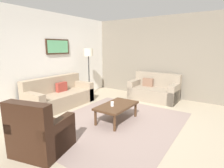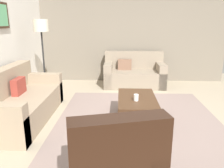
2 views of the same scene
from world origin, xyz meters
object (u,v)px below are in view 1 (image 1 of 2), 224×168
armchair_leather (40,136)px  lamp_standing (89,57)px  cup (112,104)px  framed_artwork (58,47)px  coffee_table (117,107)px  couch_loveseat (155,91)px  couch_main (59,96)px

armchair_leather → lamp_standing: bearing=27.7°
cup → framed_artwork: framed_artwork is taller
coffee_table → cup: cup is taller
lamp_standing → framed_artwork: size_ratio=1.93×
armchair_leather → coffee_table: (1.85, -0.35, 0.05)m
framed_artwork → lamp_standing: bearing=-27.7°
couch_loveseat → framed_artwork: size_ratio=1.77×
couch_loveseat → armchair_leather: (-4.13, 0.43, 0.01)m
cup → couch_loveseat: bearing=-2.6°
couch_main → cup: bearing=-93.4°
lamp_standing → framed_artwork: (-0.91, 0.48, 0.36)m
couch_main → armchair_leather: size_ratio=2.07×
couch_main → framed_artwork: 1.59m
lamp_standing → couch_loveseat: bearing=-65.0°
couch_main → lamp_standing: bearing=-2.9°
couch_main → lamp_standing: size_ratio=1.18×
couch_loveseat → couch_main: bearing=137.0°
couch_loveseat → framed_artwork: framed_artwork is taller
couch_loveseat → coffee_table: couch_loveseat is taller
coffee_table → lamp_standing: 2.61m
couch_main → coffee_table: size_ratio=1.84×
armchair_leather → cup: (1.70, -0.32, 0.16)m
couch_main → framed_artwork: (0.43, 0.41, 1.47)m
couch_main → coffee_table: bearing=-89.2°
couch_main → framed_artwork: bearing=43.8°
couch_main → armchair_leather: armchair_leather is taller
coffee_table → framed_artwork: (0.40, 2.48, 1.41)m
coffee_table → lamp_standing: size_ratio=0.64×
couch_loveseat → lamp_standing: bearing=115.0°
armchair_leather → cup: 1.74m
lamp_standing → cup: bearing=-126.3°
armchair_leather → framed_artwork: bearing=43.5°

